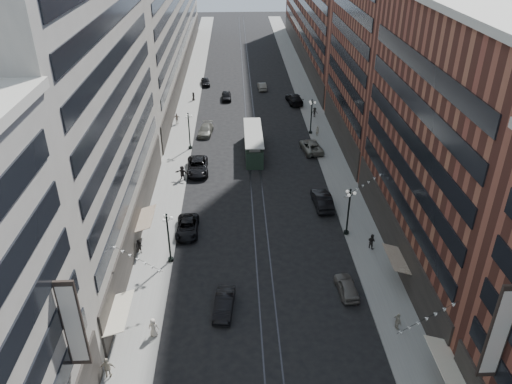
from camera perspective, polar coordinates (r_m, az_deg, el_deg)
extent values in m
plane|color=black|center=(78.41, -0.49, 6.53)|extent=(220.00, 220.00, 0.00)
cube|color=gray|center=(88.07, -7.98, 8.92)|extent=(4.00, 180.00, 0.15)
cube|color=gray|center=(88.68, 6.49, 9.16)|extent=(4.00, 180.00, 0.15)
cube|color=#2D2D33|center=(87.69, -1.19, 9.07)|extent=(0.12, 180.00, 0.02)
cube|color=#2D2D33|center=(87.73, -0.26, 9.08)|extent=(0.12, 180.00, 0.02)
cube|color=#9D978B|center=(50.27, -19.37, 8.60)|extent=(8.00, 36.00, 28.00)
cube|color=#9D978B|center=(110.57, -10.64, 19.85)|extent=(8.00, 90.00, 26.00)
cube|color=brown|center=(48.34, 21.56, 4.80)|extent=(8.00, 30.00, 24.00)
cube|color=brown|center=(120.24, 7.33, 20.34)|extent=(8.00, 72.00, 24.00)
cylinder|color=black|center=(50.72, -9.71, -7.60)|extent=(0.56, 0.56, 0.30)
cylinder|color=black|center=(49.30, -9.94, -5.32)|extent=(0.18, 0.18, 5.20)
sphere|color=black|center=(47.79, -10.23, -2.56)|extent=(0.24, 0.24, 0.24)
sphere|color=white|center=(47.93, -9.65, -2.95)|extent=(0.36, 0.36, 0.36)
sphere|color=white|center=(48.35, -10.40, -2.72)|extent=(0.36, 0.36, 0.36)
sphere|color=white|center=(47.70, -10.51, -3.22)|extent=(0.36, 0.36, 0.36)
cylinder|color=black|center=(73.98, -7.52, 5.07)|extent=(0.56, 0.56, 0.30)
cylinder|color=black|center=(73.02, -7.64, 6.82)|extent=(0.18, 0.18, 5.20)
sphere|color=black|center=(72.00, -7.79, 8.88)|extent=(0.24, 0.24, 0.24)
sphere|color=white|center=(72.10, -7.41, 8.59)|extent=(0.36, 0.36, 0.36)
sphere|color=white|center=(72.52, -7.92, 8.68)|extent=(0.36, 0.36, 0.36)
sphere|color=white|center=(71.80, -7.97, 8.46)|extent=(0.36, 0.36, 0.36)
cylinder|color=black|center=(54.78, 10.27, -4.56)|extent=(0.56, 0.56, 0.30)
cylinder|color=black|center=(53.47, 10.50, -2.38)|extent=(0.18, 0.18, 5.20)
sphere|color=black|center=(52.07, 10.77, 0.24)|extent=(0.24, 0.24, 0.24)
sphere|color=white|center=(52.36, 11.21, -0.13)|extent=(0.36, 0.36, 0.36)
sphere|color=white|center=(52.54, 10.41, 0.06)|extent=(0.36, 0.36, 0.36)
sphere|color=white|center=(51.88, 10.58, -0.36)|extent=(0.36, 0.36, 0.36)
cylinder|color=black|center=(79.12, 6.23, 6.80)|extent=(0.56, 0.56, 0.30)
cylinder|color=black|center=(78.22, 6.33, 8.46)|extent=(0.18, 0.18, 5.20)
sphere|color=black|center=(77.27, 6.44, 10.40)|extent=(0.24, 0.24, 0.24)
sphere|color=white|center=(77.47, 6.76, 10.12)|extent=(0.36, 0.36, 0.36)
sphere|color=white|center=(77.73, 6.22, 10.22)|extent=(0.36, 0.36, 0.36)
sphere|color=white|center=(77.01, 6.30, 10.02)|extent=(0.36, 0.36, 0.36)
cube|color=#213426|center=(71.97, -0.31, 5.42)|extent=(2.35, 11.27, 2.44)
cube|color=gray|center=(71.38, -0.31, 6.52)|extent=(1.50, 10.33, 0.56)
cube|color=gray|center=(71.23, -0.31, 6.80)|extent=(2.54, 11.46, 0.14)
cylinder|color=black|center=(68.52, -0.17, 3.30)|extent=(2.16, 0.66, 0.66)
cylinder|color=black|center=(76.20, -0.43, 6.10)|extent=(2.16, 0.66, 0.66)
imported|color=black|center=(54.54, -7.85, -4.00)|extent=(2.38, 5.08, 1.41)
imported|color=#615D56|center=(46.92, 10.34, -10.59)|extent=(1.87, 4.12, 1.37)
imported|color=black|center=(44.46, -3.67, -12.65)|extent=(2.02, 4.59, 1.47)
imported|color=beige|center=(42.77, -11.65, -14.92)|extent=(0.87, 0.51, 1.72)
imported|color=black|center=(52.03, -13.21, -6.10)|extent=(0.83, 0.59, 1.55)
imported|color=#A8A08B|center=(44.10, 15.90, -14.03)|extent=(0.68, 1.03, 1.61)
imported|color=black|center=(66.99, -6.69, 2.93)|extent=(3.07, 6.12, 1.66)
imported|color=#67665B|center=(78.82, -5.77, 7.06)|extent=(2.55, 5.10, 1.42)
imported|color=black|center=(102.82, -5.82, 12.43)|extent=(2.14, 4.33, 1.42)
imported|color=black|center=(59.17, 7.58, -0.90)|extent=(2.14, 5.41, 1.75)
imported|color=slate|center=(72.98, 6.32, 5.20)|extent=(3.25, 5.83, 1.54)
imported|color=black|center=(92.23, 4.40, 10.59)|extent=(3.10, 6.20, 1.73)
imported|color=black|center=(93.99, -3.40, 10.90)|extent=(1.83, 4.34, 1.46)
imported|color=slate|center=(99.67, 0.69, 12.01)|extent=(1.69, 4.26, 1.38)
imported|color=black|center=(64.95, -8.44, 2.19)|extent=(1.86, 1.06, 1.93)
imported|color=gray|center=(83.11, -9.02, 8.30)|extent=(1.08, 0.53, 1.81)
imported|color=black|center=(52.73, 13.07, -5.49)|extent=(0.84, 0.90, 1.65)
imported|color=#ABA28D|center=(78.05, 7.01, 6.94)|extent=(0.66, 0.54, 1.57)
imported|color=black|center=(85.57, 6.72, 9.04)|extent=(1.15, 0.67, 1.66)
imported|color=#AAA28D|center=(40.55, -16.60, -18.69)|extent=(1.10, 0.52, 1.85)
imported|color=black|center=(93.85, -7.17, 10.80)|extent=(0.64, 0.83, 1.50)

